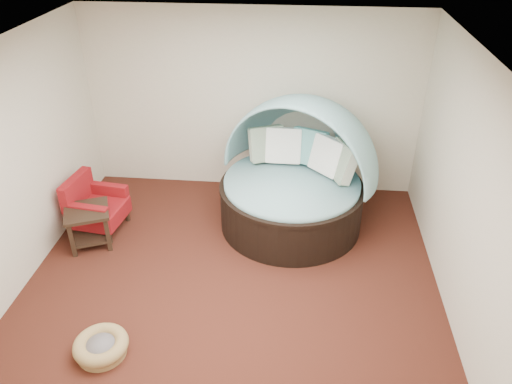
# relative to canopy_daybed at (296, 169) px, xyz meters

# --- Properties ---
(floor) EXTENTS (5.00, 5.00, 0.00)m
(floor) POSITION_rel_canopy_daybed_xyz_m (-0.71, -1.51, -0.85)
(floor) COLOR #451C13
(floor) RESTS_ON ground
(wall_back) EXTENTS (5.00, 0.00, 5.00)m
(wall_back) POSITION_rel_canopy_daybed_xyz_m (-0.71, 0.99, 0.55)
(wall_back) COLOR beige
(wall_back) RESTS_ON floor
(wall_left) EXTENTS (0.00, 5.00, 5.00)m
(wall_left) POSITION_rel_canopy_daybed_xyz_m (-3.21, -1.51, 0.55)
(wall_left) COLOR beige
(wall_left) RESTS_ON floor
(wall_right) EXTENTS (0.00, 5.00, 5.00)m
(wall_right) POSITION_rel_canopy_daybed_xyz_m (1.79, -1.51, 0.55)
(wall_right) COLOR beige
(wall_right) RESTS_ON floor
(ceiling) EXTENTS (5.00, 5.00, 0.00)m
(ceiling) POSITION_rel_canopy_daybed_xyz_m (-0.71, -1.51, 1.95)
(ceiling) COLOR white
(ceiling) RESTS_ON wall_back
(canopy_daybed) EXTENTS (2.64, 2.61, 1.83)m
(canopy_daybed) POSITION_rel_canopy_daybed_xyz_m (0.00, 0.00, 0.00)
(canopy_daybed) COLOR black
(canopy_daybed) RESTS_ON floor
(pet_basket) EXTENTS (0.66, 0.66, 0.20)m
(pet_basket) POSITION_rel_canopy_daybed_xyz_m (-1.89, -2.65, -0.75)
(pet_basket) COLOR olive
(pet_basket) RESTS_ON floor
(red_armchair) EXTENTS (0.77, 0.77, 0.80)m
(red_armchair) POSITION_rel_canopy_daybed_xyz_m (-2.76, -0.48, -0.48)
(red_armchair) COLOR black
(red_armchair) RESTS_ON floor
(side_table) EXTENTS (0.73, 0.73, 0.54)m
(side_table) POSITION_rel_canopy_daybed_xyz_m (-2.71, -0.83, -0.50)
(side_table) COLOR black
(side_table) RESTS_ON floor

